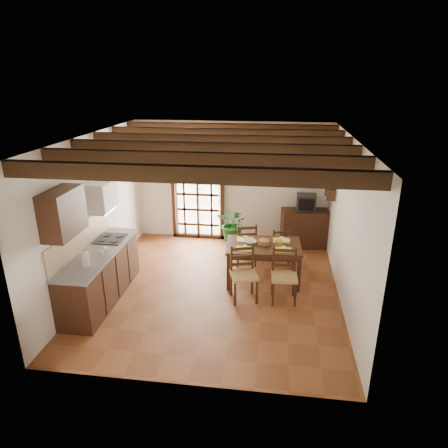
% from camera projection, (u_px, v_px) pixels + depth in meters
% --- Properties ---
extents(ground_plane, '(5.00, 5.00, 0.00)m').
position_uv_depth(ground_plane, '(216.00, 288.00, 7.48)').
color(ground_plane, brown).
extents(room_shell, '(4.52, 5.02, 2.81)m').
position_uv_depth(room_shell, '(215.00, 196.00, 6.84)').
color(room_shell, silver).
rests_on(room_shell, ground_plane).
extents(ceiling_beams, '(4.50, 4.34, 0.20)m').
position_uv_depth(ceiling_beams, '(215.00, 144.00, 6.54)').
color(ceiling_beams, black).
rests_on(ceiling_beams, room_shell).
extents(french_door, '(1.26, 0.11, 2.32)m').
position_uv_depth(french_door, '(198.00, 191.00, 9.44)').
color(french_door, white).
rests_on(french_door, ground_plane).
extents(kitchen_counter, '(0.64, 2.25, 1.38)m').
position_uv_depth(kitchen_counter, '(101.00, 274.00, 7.00)').
color(kitchen_counter, '#331B10').
rests_on(kitchen_counter, ground_plane).
extents(upper_cabinet, '(0.35, 0.80, 0.70)m').
position_uv_depth(upper_cabinet, '(63.00, 213.00, 5.88)').
color(upper_cabinet, '#331B10').
rests_on(upper_cabinet, room_shell).
extents(range_hood, '(0.38, 0.60, 0.54)m').
position_uv_depth(range_hood, '(101.00, 196.00, 7.08)').
color(range_hood, white).
rests_on(range_hood, room_shell).
extents(counter_items, '(0.50, 1.43, 0.25)m').
position_uv_depth(counter_items, '(100.00, 247.00, 6.91)').
color(counter_items, black).
rests_on(counter_items, kitchen_counter).
extents(dining_table, '(1.45, 0.98, 0.76)m').
position_uv_depth(dining_table, '(263.00, 249.00, 7.55)').
color(dining_table, '#381E12').
rests_on(dining_table, ground_plane).
extents(chair_near_left, '(0.55, 0.54, 0.97)m').
position_uv_depth(chair_near_left, '(244.00, 284.00, 7.03)').
color(chair_near_left, tan).
rests_on(chair_near_left, ground_plane).
extents(chair_near_right, '(0.46, 0.44, 0.96)m').
position_uv_depth(chair_near_right, '(284.00, 285.00, 6.99)').
color(chair_near_right, tan).
rests_on(chair_near_right, ground_plane).
extents(chair_far_left, '(0.51, 0.50, 0.93)m').
position_uv_depth(chair_far_left, '(245.00, 251.00, 8.37)').
color(chair_far_left, tan).
rests_on(chair_far_left, ground_plane).
extents(chair_far_right, '(0.48, 0.46, 0.85)m').
position_uv_depth(chair_far_right, '(279.00, 253.00, 8.34)').
color(chair_far_right, tan).
rests_on(chair_far_right, ground_plane).
extents(table_setting, '(1.02, 0.68, 0.09)m').
position_uv_depth(table_setting, '(264.00, 243.00, 7.51)').
color(table_setting, yellow).
rests_on(table_setting, dining_table).
extents(table_bowl, '(0.28, 0.28, 0.05)m').
position_uv_depth(table_bowl, '(250.00, 242.00, 7.57)').
color(table_bowl, white).
rests_on(table_bowl, dining_table).
extents(sideboard, '(1.09, 0.59, 0.88)m').
position_uv_depth(sideboard, '(304.00, 228.00, 9.18)').
color(sideboard, '#331B10').
rests_on(sideboard, ground_plane).
extents(crt_tv, '(0.43, 0.40, 0.36)m').
position_uv_depth(crt_tv, '(306.00, 202.00, 8.95)').
color(crt_tv, black).
rests_on(crt_tv, sideboard).
extents(fuse_box, '(0.25, 0.03, 0.32)m').
position_uv_depth(fuse_box, '(298.00, 170.00, 8.98)').
color(fuse_box, white).
rests_on(fuse_box, room_shell).
extents(plant_pot, '(0.36, 0.36, 0.22)m').
position_uv_depth(plant_pot, '(234.00, 243.00, 9.20)').
color(plant_pot, maroon).
rests_on(plant_pot, ground_plane).
extents(potted_plant, '(2.31, 2.16, 2.08)m').
position_uv_depth(potted_plant, '(234.00, 225.00, 9.04)').
color(potted_plant, '#144C19').
rests_on(potted_plant, ground_plane).
extents(wall_shelf, '(0.20, 0.42, 0.20)m').
position_uv_depth(wall_shelf, '(330.00, 192.00, 8.17)').
color(wall_shelf, '#331B10').
rests_on(wall_shelf, room_shell).
extents(shelf_vase, '(0.15, 0.15, 0.15)m').
position_uv_depth(shelf_vase, '(331.00, 185.00, 8.12)').
color(shelf_vase, '#B2BFB2').
rests_on(shelf_vase, wall_shelf).
extents(shelf_flowers, '(0.14, 0.14, 0.36)m').
position_uv_depth(shelf_flowers, '(332.00, 175.00, 8.05)').
color(shelf_flowers, yellow).
rests_on(shelf_flowers, shelf_vase).
extents(framed_picture, '(0.03, 0.32, 0.32)m').
position_uv_depth(framed_picture, '(337.00, 166.00, 7.97)').
color(framed_picture, brown).
rests_on(framed_picture, room_shell).
extents(pendant_lamp, '(0.36, 0.36, 0.84)m').
position_uv_depth(pendant_lamp, '(266.00, 175.00, 7.15)').
color(pendant_lamp, black).
rests_on(pendant_lamp, room_shell).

